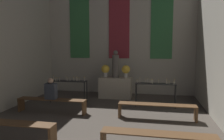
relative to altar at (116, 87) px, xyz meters
The scene contains 12 objects.
wall_back 2.39m from the altar, 90.00° to the left, with size 7.07×0.16×5.17m.
altar is the anchor object (origin of this frame).
statue 0.98m from the altar, ahead, with size 0.28×0.28×1.16m.
flower_vase_left 0.89m from the altar, behind, with size 0.36×0.36×0.54m.
flower_vase_right 0.89m from the altar, ahead, with size 0.36×0.36×0.54m.
candle_rack_left 2.05m from the altar, 146.10° to the right, with size 1.47×0.37×1.05m.
candle_rack_right 2.05m from the altar, 33.83° to the right, with size 1.47×0.37×1.07m.
pew_second_left 5.09m from the altar, 109.81° to the right, with size 2.34×0.36×0.47m.
pew_second_right 5.09m from the altar, 70.19° to the right, with size 2.34×0.36×0.47m.
pew_back_left 3.06m from the altar, 124.30° to the right, with size 2.34×0.36×0.47m.
pew_back_right 3.06m from the altar, 55.70° to the right, with size 2.34×0.36×0.47m.
person_seated 3.08m from the altar, 124.50° to the right, with size 0.36×0.24×0.71m.
Camera 1 is at (1.62, -0.53, 2.23)m, focal length 35.00 mm.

